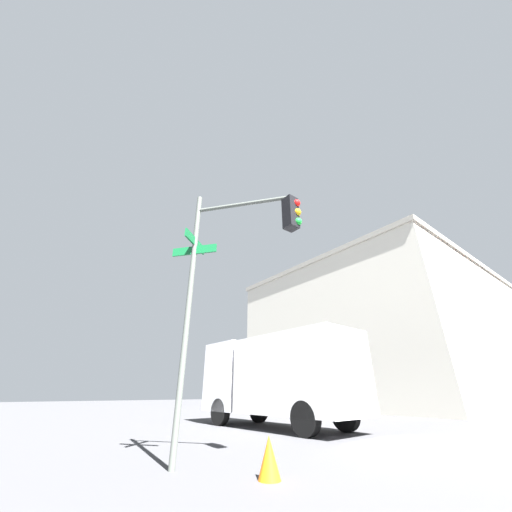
{
  "coord_description": "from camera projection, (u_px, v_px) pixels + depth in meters",
  "views": [
    {
      "loc": [
        -1.78,
        -9.78,
        1.21
      ],
      "look_at": [
        -6.91,
        -5.8,
        4.32
      ],
      "focal_mm": 20.11,
      "sensor_mm": 36.0,
      "label": 1
    }
  ],
  "objects": [
    {
      "name": "traffic_signal_near",
      "position": [
        237.0,
        253.0,
        6.42
      ],
      "size": [
        2.46,
        2.02,
        5.75
      ],
      "color": "#474C47",
      "rests_on": "ground_plane"
    },
    {
      "name": "traffic_cone",
      "position": [
        269.0,
        457.0,
        4.5
      ],
      "size": [
        0.36,
        0.36,
        0.6
      ],
      "primitive_type": "cone",
      "color": "orange",
      "rests_on": "ground_plane"
    },
    {
      "name": "box_truck_second",
      "position": [
        275.0,
        376.0,
        11.52
      ],
      "size": [
        7.22,
        2.74,
        3.3
      ],
      "color": "silver",
      "rests_on": "ground_plane"
    },
    {
      "name": "building_stucco",
      "position": [
        394.0,
        343.0,
        29.45
      ],
      "size": [
        18.46,
        24.51,
        11.72
      ],
      "color": "beige",
      "rests_on": "ground_plane"
    }
  ]
}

